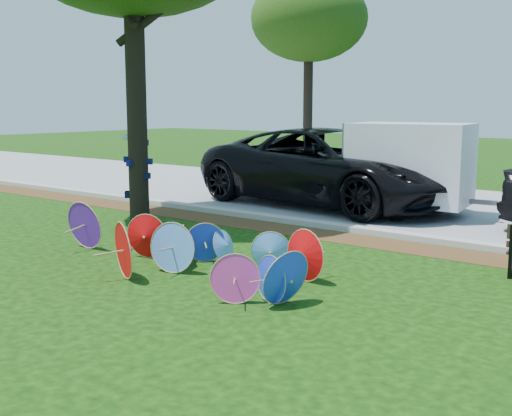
# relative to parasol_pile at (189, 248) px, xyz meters

# --- Properties ---
(ground) EXTENTS (90.00, 90.00, 0.00)m
(ground) POSITION_rel_parasol_pile_xyz_m (-0.16, -0.73, -0.39)
(ground) COLOR black
(ground) RESTS_ON ground
(mulch_strip) EXTENTS (90.00, 1.00, 0.01)m
(mulch_strip) POSITION_rel_parasol_pile_xyz_m (-0.16, 3.77, -0.38)
(mulch_strip) COLOR #472D16
(mulch_strip) RESTS_ON ground
(curb) EXTENTS (90.00, 0.30, 0.12)m
(curb) POSITION_rel_parasol_pile_xyz_m (-0.16, 4.47, -0.33)
(curb) COLOR #B7B5AD
(curb) RESTS_ON ground
(street) EXTENTS (90.00, 8.00, 0.01)m
(street) POSITION_rel_parasol_pile_xyz_m (-0.16, 8.62, -0.38)
(street) COLOR gray
(street) RESTS_ON ground
(parasol_pile) EXTENTS (5.57, 2.28, 0.91)m
(parasol_pile) POSITION_rel_parasol_pile_xyz_m (0.00, 0.00, 0.00)
(parasol_pile) COLOR #631EA6
(parasol_pile) RESTS_ON ground
(black_van) EXTENTS (7.55, 4.14, 2.00)m
(black_van) POSITION_rel_parasol_pile_xyz_m (-1.82, 7.19, 0.62)
(black_van) COLOR black
(black_van) RESTS_ON ground
(cargo_trailer) EXTENTS (2.90, 2.05, 2.49)m
(cargo_trailer) POSITION_rel_parasol_pile_xyz_m (0.47, 7.02, 0.86)
(cargo_trailer) COLOR silver
(cargo_trailer) RESTS_ON ground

